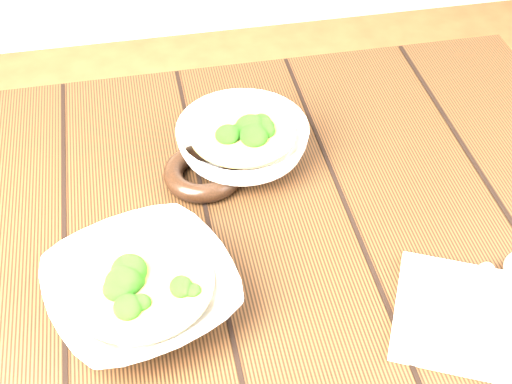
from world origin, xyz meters
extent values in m
cube|color=#382010|center=(0.00, 0.00, 0.73)|extent=(1.20, 0.80, 0.04)
cube|color=#382010|center=(0.54, 0.34, 0.35)|extent=(0.07, 0.07, 0.71)
imported|color=silver|center=(-0.12, -0.11, 0.78)|extent=(0.29, 0.29, 0.06)
cylinder|color=olive|center=(-0.12, -0.11, 0.80)|extent=(0.18, 0.18, 0.00)
ellipsoid|color=#35751A|center=(-0.10, -0.10, 0.80)|extent=(0.04, 0.03, 0.03)
ellipsoid|color=#35751A|center=(-0.12, -0.07, 0.80)|extent=(0.04, 0.03, 0.03)
ellipsoid|color=#35751A|center=(-0.17, -0.09, 0.80)|extent=(0.04, 0.03, 0.03)
ellipsoid|color=#35751A|center=(-0.14, -0.13, 0.80)|extent=(0.04, 0.03, 0.03)
ellipsoid|color=#35751A|center=(-0.10, -0.14, 0.80)|extent=(0.04, 0.03, 0.03)
imported|color=silver|center=(0.05, 0.14, 0.78)|extent=(0.22, 0.22, 0.06)
cylinder|color=olive|center=(0.05, 0.14, 0.80)|extent=(0.16, 0.16, 0.00)
ellipsoid|color=#35751A|center=(0.07, 0.15, 0.81)|extent=(0.03, 0.03, 0.03)
ellipsoid|color=#35751A|center=(0.06, 0.17, 0.81)|extent=(0.03, 0.03, 0.03)
ellipsoid|color=#35751A|center=(0.02, 0.17, 0.81)|extent=(0.03, 0.03, 0.03)
ellipsoid|color=#35751A|center=(0.03, 0.13, 0.81)|extent=(0.03, 0.03, 0.03)
ellipsoid|color=#35751A|center=(0.04, 0.10, 0.81)|extent=(0.03, 0.03, 0.03)
ellipsoid|color=#35751A|center=(0.09, 0.11, 0.81)|extent=(0.03, 0.03, 0.03)
torus|color=black|center=(-0.01, 0.10, 0.76)|extent=(0.14, 0.14, 0.03)
cube|color=beige|center=(0.28, -0.22, 0.76)|extent=(0.26, 0.24, 0.01)
cylinder|color=#AAA496|center=(0.27, -0.22, 0.76)|extent=(0.08, 0.11, 0.01)
ellipsoid|color=#AAA496|center=(0.31, -0.16, 0.76)|extent=(0.05, 0.06, 0.01)
cylinder|color=#AAA496|center=(0.31, -0.21, 0.76)|extent=(0.09, 0.10, 0.01)
camera|label=1|loc=(-0.09, -0.68, 1.48)|focal=50.00mm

